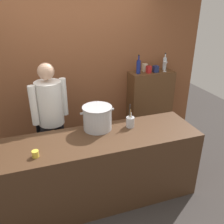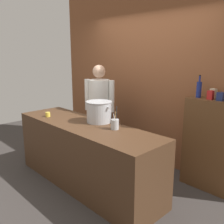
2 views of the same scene
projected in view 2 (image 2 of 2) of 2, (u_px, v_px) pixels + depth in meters
The scene contains 12 objects.
ground_plane at pixel (87, 184), 3.65m from camera, with size 8.00×8.00×0.00m, color #383330.
brick_back_panel at pixel (150, 74), 4.25m from camera, with size 4.40×0.10×3.00m, color brown.
prep_counter at pixel (86, 155), 3.54m from camera, with size 2.42×0.70×0.90m, color #472D1C.
bar_cabinet at pixel (213, 145), 3.41m from camera, with size 0.76×0.32×1.26m, color brown.
chef at pixel (100, 107), 4.21m from camera, with size 0.49×0.40×1.66m.
stockpot_large at pixel (99, 112), 3.52m from camera, with size 0.42×0.36×0.29m.
utensil_crock at pixel (115, 124), 3.20m from camera, with size 0.10×0.10×0.29m.
butter_jar at pixel (48, 114), 3.82m from camera, with size 0.07×0.07×0.07m, color yellow.
wine_bottle_cobalt at pixel (199, 89), 3.41m from camera, with size 0.07×0.07×0.31m.
spice_tin_red at pixel (211, 95), 3.28m from camera, with size 0.07×0.07×0.12m, color red.
spice_tin_navy at pixel (221, 96), 3.20m from camera, with size 0.08×0.08×0.11m, color navy.
spice_tin_cream at pixel (213, 93), 3.37m from camera, with size 0.08×0.08×0.13m, color beige.
Camera 2 is at (2.64, -2.03, 1.86)m, focal length 40.33 mm.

